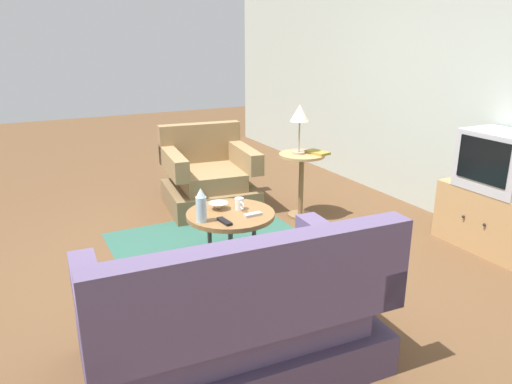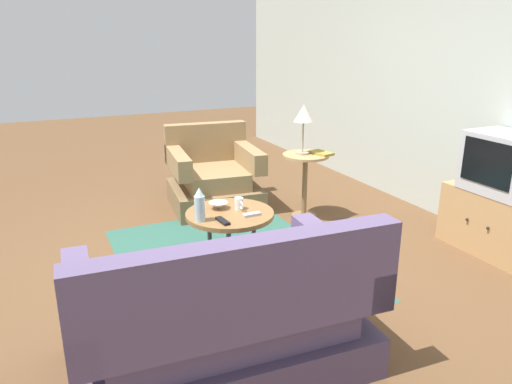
# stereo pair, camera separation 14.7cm
# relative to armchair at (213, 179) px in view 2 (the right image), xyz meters

# --- Properties ---
(ground_plane) EXTENTS (16.00, 16.00, 0.00)m
(ground_plane) POSITION_rel_armchair_xyz_m (1.36, -0.41, -0.30)
(ground_plane) COLOR brown
(back_wall) EXTENTS (9.00, 0.12, 2.70)m
(back_wall) POSITION_rel_armchair_xyz_m (1.36, 2.04, 1.05)
(back_wall) COLOR #B2BCB2
(back_wall) RESTS_ON ground
(area_rug) EXTENTS (2.17, 1.67, 0.00)m
(area_rug) POSITION_rel_armchair_xyz_m (1.36, -0.36, -0.29)
(area_rug) COLOR #2D5B4C
(area_rug) RESTS_ON ground
(armchair) EXTENTS (0.97, 0.99, 0.84)m
(armchair) POSITION_rel_armchair_xyz_m (0.00, 0.00, 0.00)
(armchair) COLOR brown
(armchair) RESTS_ON ground
(couch) EXTENTS (1.03, 1.62, 0.91)m
(couch) POSITION_rel_armchair_xyz_m (2.57, -0.88, -0.00)
(couch) COLOR #4B3E5C
(couch) RESTS_ON ground
(coffee_table) EXTENTS (0.70, 0.70, 0.43)m
(coffee_table) POSITION_rel_armchair_xyz_m (1.36, -0.36, 0.10)
(coffee_table) COLOR olive
(coffee_table) RESTS_ON ground
(side_table) EXTENTS (0.45, 0.45, 0.65)m
(side_table) POSITION_rel_armchair_xyz_m (0.72, 0.70, 0.17)
(side_table) COLOR tan
(side_table) RESTS_ON ground
(tv_stand) EXTENTS (0.87, 0.43, 0.53)m
(tv_stand) POSITION_rel_armchair_xyz_m (2.12, 1.73, -0.03)
(tv_stand) COLOR tan
(tv_stand) RESTS_ON ground
(television) EXTENTS (0.58, 0.44, 0.49)m
(television) POSITION_rel_armchair_xyz_m (2.12, 1.73, 0.48)
(television) COLOR #B7B7BC
(television) RESTS_ON tv_stand
(table_lamp) EXTENTS (0.19, 0.19, 0.48)m
(table_lamp) POSITION_rel_armchair_xyz_m (0.70, 0.68, 0.73)
(table_lamp) COLOR #9E937A
(table_lamp) RESTS_ON side_table
(vase) EXTENTS (0.08, 0.08, 0.26)m
(vase) POSITION_rel_armchair_xyz_m (1.44, -0.63, 0.26)
(vase) COLOR silver
(vase) RESTS_ON coffee_table
(mug) EXTENTS (0.12, 0.07, 0.10)m
(mug) POSITION_rel_armchair_xyz_m (1.33, -0.26, 0.18)
(mug) COLOR white
(mug) RESTS_ON coffee_table
(bowl) EXTENTS (0.15, 0.15, 0.05)m
(bowl) POSITION_rel_armchair_xyz_m (1.24, -0.40, 0.16)
(bowl) COLOR silver
(bowl) RESTS_ON coffee_table
(tv_remote_dark) EXTENTS (0.17, 0.06, 0.02)m
(tv_remote_dark) POSITION_rel_armchair_xyz_m (1.53, -0.48, 0.14)
(tv_remote_dark) COLOR black
(tv_remote_dark) RESTS_ON coffee_table
(tv_remote_silver) EXTENTS (0.06, 0.14, 0.02)m
(tv_remote_silver) POSITION_rel_armchair_xyz_m (1.50, -0.23, 0.14)
(tv_remote_silver) COLOR #B2B2B7
(tv_remote_silver) RESTS_ON coffee_table
(book) EXTENTS (0.26, 0.19, 0.02)m
(book) POSITION_rel_armchair_xyz_m (0.79, 0.84, 0.37)
(book) COLOR olive
(book) RESTS_ON side_table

